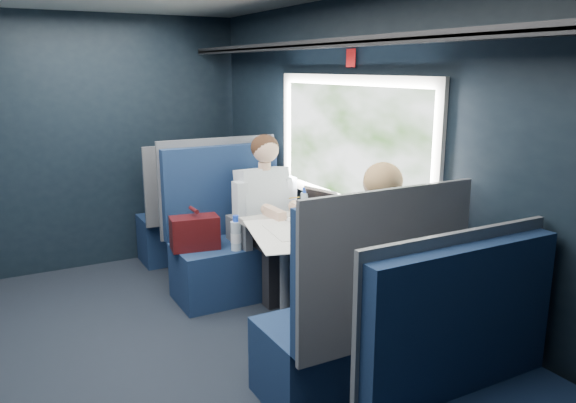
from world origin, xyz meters
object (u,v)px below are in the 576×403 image
table (305,239)px  laptop (315,212)px  seat_bay_far (355,328)px  seat_row_front (195,218)px  woman (375,259)px  man (268,209)px  seat_bay_near (230,243)px  cup (313,207)px  bottle_small (305,204)px

table → laptop: 0.26m
seat_bay_far → laptop: (0.35, 1.02, 0.39)m
seat_row_front → woman: (0.25, -2.50, 0.32)m
man → seat_row_front: bearing=102.8°
man → woman: size_ratio=1.00×
seat_bay_near → cup: (0.48, -0.52, 0.36)m
table → bottle_small: bottle_small is taller
man → bottle_small: bearing=-75.4°
seat_bay_far → bottle_small: bearing=73.1°
seat_bay_far → woman: size_ratio=0.95×
seat_bay_far → man: bearing=81.0°
seat_bay_near → laptop: seat_bay_near is taller
table → man: man is taller
seat_bay_near → bottle_small: (0.37, -0.57, 0.41)m
seat_bay_far → seat_row_front: seat_bay_far is taller
table → cup: (0.28, 0.35, 0.12)m
seat_bay_far → man: 1.62m
seat_row_front → cup: size_ratio=13.23×
woman → cup: woman is taller
laptop → seat_bay_near: bearing=116.9°
seat_bay_far → laptop: seat_bay_far is taller
woman → bottle_small: (0.11, 1.00, 0.11)m
woman → bottle_small: size_ratio=6.03×
seat_bay_near → man: (0.27, -0.17, 0.29)m
seat_bay_near → woman: (0.27, -1.58, 0.30)m
seat_row_front → woman: size_ratio=0.88×
cup → laptop: bearing=-118.0°
seat_row_front → woman: bearing=-84.3°
seat_row_front → laptop: size_ratio=3.14×
bottle_small → seat_row_front: bearing=103.3°
seat_row_front → table: bearing=-84.2°
seat_row_front → cup: 1.56m
seat_bay_far → seat_row_front: 2.67m
seat_bay_near → seat_row_front: bearing=88.9°
man → laptop: (0.10, -0.56, 0.09)m
seat_bay_near → seat_bay_far: same height
table → man: 0.70m
seat_bay_far → laptop: size_ratio=3.41×
seat_bay_far → laptop: 1.14m
man → woman: bearing=-90.0°
table → woman: woman is taller
bottle_small → cup: size_ratio=2.50×
seat_bay_near → seat_row_front: 0.93m
table → woman: size_ratio=0.76×
seat_row_front → seat_bay_far: bearing=-90.0°
woman → laptop: 0.86m
bottle_small → seat_bay_far: bearing=-106.9°
man → woman: (0.00, -1.41, 0.01)m
seat_bay_far → laptop: bearing=71.0°
woman → bottle_small: bearing=84.0°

